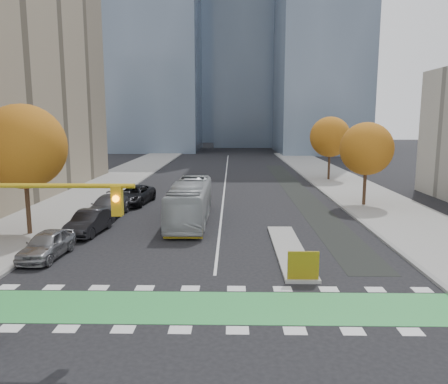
{
  "coord_description": "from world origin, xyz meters",
  "views": [
    {
      "loc": [
        0.79,
        -14.6,
        7.24
      ],
      "look_at": [
        0.32,
        11.02,
        3.0
      ],
      "focal_mm": 35.0,
      "sensor_mm": 36.0,
      "label": 1
    }
  ],
  "objects_px": {
    "tree_west": "(24,147)",
    "parked_car_a": "(47,244)",
    "bus": "(190,202)",
    "tree_east_far": "(330,137)",
    "parked_car_d": "(133,195)",
    "parked_car_c": "(108,206)",
    "tree_east_near": "(367,149)",
    "hazard_board": "(303,265)",
    "parked_car_b": "(89,222)"
  },
  "relations": [
    {
      "from": "tree_west",
      "to": "parked_car_a",
      "type": "height_order",
      "value": "tree_west"
    },
    {
      "from": "bus",
      "to": "parked_car_a",
      "type": "distance_m",
      "value": 10.87
    },
    {
      "from": "tree_east_far",
      "to": "parked_car_d",
      "type": "bearing_deg",
      "value": -142.71
    },
    {
      "from": "bus",
      "to": "parked_car_a",
      "type": "height_order",
      "value": "bus"
    },
    {
      "from": "bus",
      "to": "parked_car_d",
      "type": "relative_size",
      "value": 1.82
    },
    {
      "from": "tree_east_far",
      "to": "parked_car_c",
      "type": "relative_size",
      "value": 1.4
    },
    {
      "from": "tree_east_far",
      "to": "parked_car_d",
      "type": "xyz_separation_m",
      "value": [
        -20.29,
        -15.45,
        -4.44
      ]
    },
    {
      "from": "tree_east_near",
      "to": "parked_car_a",
      "type": "distance_m",
      "value": 25.83
    },
    {
      "from": "tree_east_near",
      "to": "bus",
      "type": "distance_m",
      "value": 15.78
    },
    {
      "from": "parked_car_c",
      "to": "parked_car_a",
      "type": "bearing_deg",
      "value": -89.43
    },
    {
      "from": "tree_east_far",
      "to": "parked_car_c",
      "type": "height_order",
      "value": "tree_east_far"
    },
    {
      "from": "hazard_board",
      "to": "tree_west",
      "type": "distance_m",
      "value": 18.44
    },
    {
      "from": "parked_car_c",
      "to": "parked_car_b",
      "type": "bearing_deg",
      "value": -84.66
    },
    {
      "from": "bus",
      "to": "parked_car_a",
      "type": "xyz_separation_m",
      "value": [
        -6.82,
        -8.43,
        -0.73
      ]
    },
    {
      "from": "tree_east_near",
      "to": "tree_east_far",
      "type": "distance_m",
      "value": 16.01
    },
    {
      "from": "hazard_board",
      "to": "parked_car_a",
      "type": "distance_m",
      "value": 13.42
    },
    {
      "from": "hazard_board",
      "to": "tree_west",
      "type": "height_order",
      "value": "tree_west"
    },
    {
      "from": "hazard_board",
      "to": "parked_car_b",
      "type": "bearing_deg",
      "value": 145.97
    },
    {
      "from": "parked_car_d",
      "to": "tree_east_near",
      "type": "bearing_deg",
      "value": 5.22
    },
    {
      "from": "tree_west",
      "to": "tree_east_far",
      "type": "relative_size",
      "value": 1.08
    },
    {
      "from": "bus",
      "to": "tree_east_near",
      "type": "bearing_deg",
      "value": 23.23
    },
    {
      "from": "hazard_board",
      "to": "parked_car_b",
      "type": "height_order",
      "value": "parked_car_b"
    },
    {
      "from": "hazard_board",
      "to": "parked_car_a",
      "type": "height_order",
      "value": "parked_car_a"
    },
    {
      "from": "parked_car_a",
      "to": "tree_east_near",
      "type": "bearing_deg",
      "value": 38.05
    },
    {
      "from": "tree_east_far",
      "to": "tree_west",
      "type": "bearing_deg",
      "value": -133.3
    },
    {
      "from": "hazard_board",
      "to": "parked_car_b",
      "type": "distance_m",
      "value": 14.92
    },
    {
      "from": "tree_east_near",
      "to": "tree_east_far",
      "type": "xyz_separation_m",
      "value": [
        0.5,
        16.0,
        0.38
      ]
    },
    {
      "from": "bus",
      "to": "parked_car_c",
      "type": "bearing_deg",
      "value": 166.39
    },
    {
      "from": "hazard_board",
      "to": "tree_west",
      "type": "xyz_separation_m",
      "value": [
        -16.0,
        7.8,
        4.82
      ]
    },
    {
      "from": "tree_east_far",
      "to": "parked_car_a",
      "type": "distance_m",
      "value": 37.55
    },
    {
      "from": "hazard_board",
      "to": "tree_east_near",
      "type": "bearing_deg",
      "value": 65.8
    },
    {
      "from": "tree_east_near",
      "to": "parked_car_d",
      "type": "distance_m",
      "value": 20.21
    },
    {
      "from": "parked_car_c",
      "to": "hazard_board",
      "type": "bearing_deg",
      "value": -43.64
    },
    {
      "from": "tree_west",
      "to": "parked_car_d",
      "type": "bearing_deg",
      "value": 68.26
    },
    {
      "from": "tree_east_near",
      "to": "parked_car_d",
      "type": "relative_size",
      "value": 1.23
    },
    {
      "from": "tree_east_far",
      "to": "bus",
      "type": "distance_m",
      "value": 26.73
    },
    {
      "from": "parked_car_b",
      "to": "parked_car_c",
      "type": "xyz_separation_m",
      "value": [
        -0.2,
        5.0,
        0.04
      ]
    },
    {
      "from": "tree_east_near",
      "to": "parked_car_d",
      "type": "xyz_separation_m",
      "value": [
        -19.79,
        0.55,
        -4.06
      ]
    },
    {
      "from": "tree_east_near",
      "to": "parked_car_d",
      "type": "height_order",
      "value": "tree_east_near"
    },
    {
      "from": "hazard_board",
      "to": "tree_east_near",
      "type": "xyz_separation_m",
      "value": [
        8.0,
        17.8,
        4.06
      ]
    },
    {
      "from": "tree_east_far",
      "to": "parked_car_b",
      "type": "relative_size",
      "value": 1.67
    },
    {
      "from": "tree_west",
      "to": "parked_car_d",
      "type": "distance_m",
      "value": 12.33
    },
    {
      "from": "tree_west",
      "to": "parked_car_c",
      "type": "height_order",
      "value": "tree_west"
    },
    {
      "from": "tree_east_near",
      "to": "parked_car_b",
      "type": "xyz_separation_m",
      "value": [
        -20.36,
        -9.45,
        -4.11
      ]
    },
    {
      "from": "tree_east_far",
      "to": "hazard_board",
      "type": "bearing_deg",
      "value": -104.12
    },
    {
      "from": "tree_east_far",
      "to": "parked_car_a",
      "type": "bearing_deg",
      "value": -125.22
    },
    {
      "from": "parked_car_c",
      "to": "parked_car_d",
      "type": "xyz_separation_m",
      "value": [
        0.76,
        5.0,
        0.01
      ]
    },
    {
      "from": "tree_east_far",
      "to": "parked_car_c",
      "type": "bearing_deg",
      "value": -135.84
    },
    {
      "from": "hazard_board",
      "to": "parked_car_d",
      "type": "height_order",
      "value": "parked_car_d"
    },
    {
      "from": "tree_east_near",
      "to": "bus",
      "type": "bearing_deg",
      "value": -156.99
    }
  ]
}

